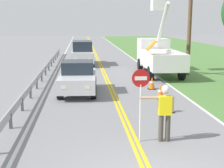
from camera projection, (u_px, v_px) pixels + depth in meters
name	position (u px, v px, depth m)	size (l,w,h in m)	color
centerline_yellow_left	(100.00, 67.00, 26.87)	(0.11, 110.00, 0.01)	yellow
centerline_yellow_right	(102.00, 67.00, 26.89)	(0.11, 110.00, 0.01)	yellow
edge_line_right	(143.00, 66.00, 27.22)	(0.12, 110.00, 0.01)	silver
edge_line_left	(58.00, 67.00, 26.55)	(0.12, 110.00, 0.01)	silver
flagger_worker	(165.00, 109.00, 9.97)	(1.09, 0.27, 1.83)	#474238
stop_sign_paddle	(141.00, 89.00, 9.82)	(0.56, 0.04, 2.33)	silver
utility_bucket_truck	(158.00, 54.00, 22.98)	(2.80, 6.86, 5.33)	white
oncoming_sedan_nearest	(78.00, 78.00, 16.81)	(2.07, 4.18, 1.70)	silver
oncoming_suv_second	(82.00, 53.00, 27.75)	(1.94, 4.62, 2.10)	silver
utility_pole_near	(190.00, 9.00, 21.85)	(1.80, 0.28, 8.86)	brown
traffic_cone_lead	(169.00, 104.00, 13.35)	(0.40, 0.40, 0.70)	orange
traffic_cone_mid	(160.00, 92.00, 15.69)	(0.40, 0.40, 0.70)	orange
traffic_cone_tail	(152.00, 83.00, 17.90)	(0.40, 0.40, 0.70)	orange
guardrail_left_shoulder	(44.00, 71.00, 21.31)	(0.10, 32.00, 0.71)	#9EA0A3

